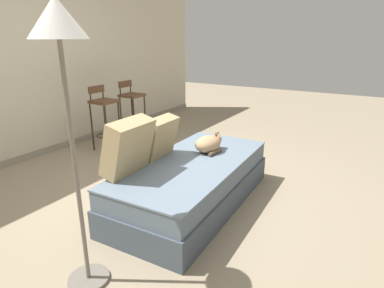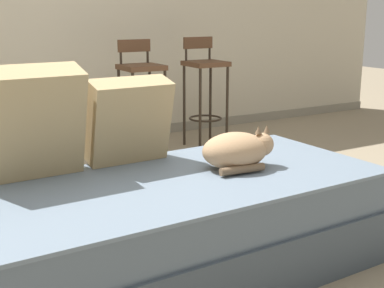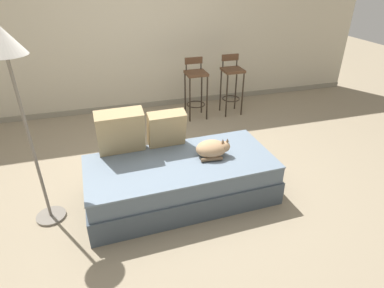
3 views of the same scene
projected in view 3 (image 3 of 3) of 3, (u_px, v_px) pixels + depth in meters
ground_plane at (173, 176)px, 3.79m from camera, size 16.00×16.00×0.00m
wall_back_panel at (137, 29)px, 5.04m from camera, size 8.00×0.10×2.60m
wall_baseboard_trim at (144, 105)px, 5.60m from camera, size 8.00×0.02×0.09m
couch at (181, 179)px, 3.34m from camera, size 1.95×0.96×0.45m
throw_pillow_corner at (120, 131)px, 3.25m from camera, size 0.48×0.30×0.50m
throw_pillow_middle at (167, 129)px, 3.40m from camera, size 0.40×0.25×0.42m
cat at (213, 149)px, 3.28m from camera, size 0.36×0.27×0.20m
bar_stool_near_window at (196, 83)px, 5.01m from camera, size 0.32×0.32×0.94m
bar_stool_by_doorway at (232, 79)px, 5.15m from camera, size 0.32×0.32×0.95m
floor_lamp at (8, 63)px, 2.43m from camera, size 0.32×0.32×1.81m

